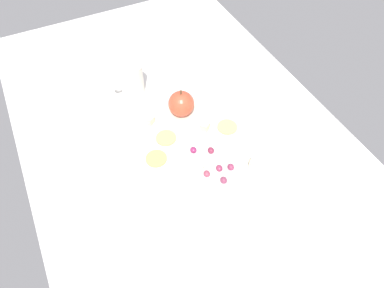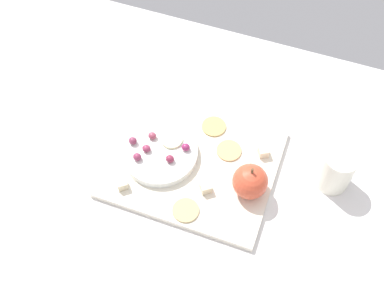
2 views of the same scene
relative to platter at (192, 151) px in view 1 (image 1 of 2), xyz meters
The scene contains 19 objects.
table 3.22cm from the platter, 22.39° to the left, with size 147.82×80.55×4.61cm, color silver.
platter is the anchor object (origin of this frame).
serving_dish 7.33cm from the platter, 10.69° to the left, with size 15.65×15.65×1.80cm, color white.
apple_whole 13.56cm from the platter, 166.94° to the left, with size 7.01×7.01×7.01cm, color #D04B30.
apple_stem 15.34cm from the platter, 166.94° to the left, with size 0.50×0.50×1.20cm, color brown.
cheese_cube_0 14.52cm from the platter, 154.54° to the right, with size 2.02×2.02×2.02cm, color beige.
cheese_cube_1 7.58cm from the platter, 127.80° to the left, with size 2.02×2.02×2.02cm, color beige.
cheese_cube_2 15.77cm from the platter, 43.62° to the left, with size 2.02×2.02×2.02cm, color beige.
cracker_0 7.66cm from the platter, 143.53° to the right, with size 5.23×5.23×0.40cm, color tan.
cracker_1 9.42cm from the platter, 97.19° to the right, with size 5.23×5.23×0.40cm, color tan.
cracker_2 11.75cm from the platter, 101.86° to the left, with size 5.23×5.23×0.40cm, color tan.
grape_0 13.44cm from the platter, ahead, with size 1.75×1.58×1.66cm, color #853652.
grape_1 12.02cm from the platter, 24.49° to the left, with size 1.75×1.58×1.64cm, color #8C3352.
grape_2 10.35cm from the platter, 13.21° to the left, with size 1.75×1.58×1.47cm, color #913250.
grape_3 10.24cm from the platter, ahead, with size 1.75×1.58×1.50cm, color #9B3F54.
grape_4 3.99cm from the platter, 20.24° to the right, with size 1.75×1.58×1.54cm, color #902858.
grape_5 6.05cm from the platter, 35.43° to the left, with size 1.75×1.58×1.58cm, color maroon.
apple_slice_0 6.54cm from the platter, 18.40° to the right, with size 4.52×4.52×0.60cm, color beige.
cup 28.64cm from the platter, 168.66° to the right, with size 6.57×9.77×9.40cm.
Camera 1 is at (47.78, -24.65, 76.50)cm, focal length 33.20 mm.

